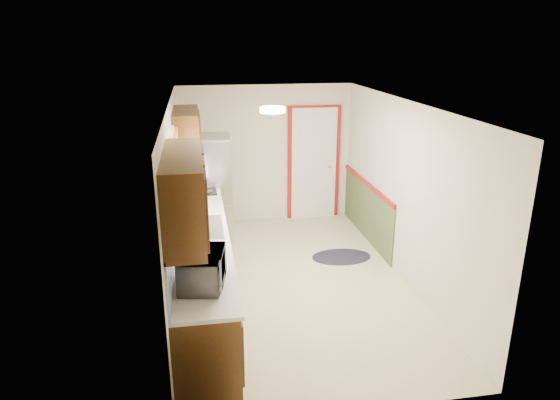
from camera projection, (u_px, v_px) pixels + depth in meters
name	position (u px, v px, depth m)	size (l,w,h in m)	color
room_shell	(294.00, 198.00, 6.39)	(3.20, 5.20, 2.52)	beige
kitchen_run	(198.00, 241.00, 6.04)	(0.63, 4.00, 2.20)	#3B220D
back_wall_trim	(325.00, 173.00, 8.71)	(1.12, 2.30, 2.08)	maroon
ceiling_fixture	(273.00, 110.00, 5.79)	(0.30, 0.30, 0.06)	#FFD88C
microwave	(202.00, 266.00, 4.66)	(0.58, 0.32, 0.39)	white
refrigerator	(210.00, 188.00, 8.03)	(0.73, 0.72, 1.69)	#B7B7BC
rug	(341.00, 257.00, 7.52)	(0.89, 0.58, 0.01)	black
cooktop	(199.00, 190.00, 7.59)	(0.52, 0.62, 0.02)	black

